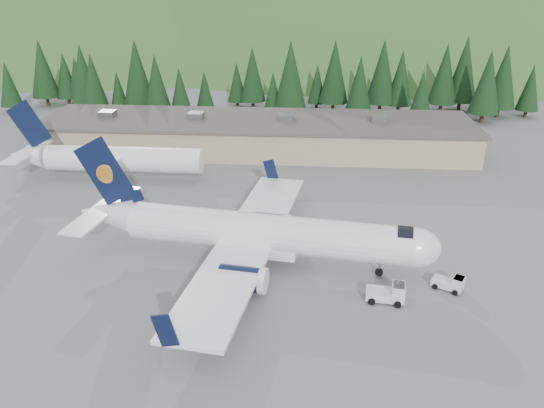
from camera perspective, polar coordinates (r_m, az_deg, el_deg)
The scene contains 9 objects.
ground at distance 54.60m, azimuth -0.46°, elevation -6.38°, with size 600.00×600.00×0.00m, color slate.
airliner at distance 53.26m, azimuth -1.62°, elevation -3.17°, with size 37.31×35.14×12.38m.
second_airliner at distance 78.63m, azimuth -17.60°, elevation 4.75°, with size 27.50×11.00×10.05m.
baggage_tug_a at distance 49.50m, azimuth 12.46°, elevation -9.36°, with size 3.60×2.42×1.82m.
baggage_tug_b at distance 52.78m, azimuth 18.67°, elevation -8.08°, with size 3.13×2.67×1.50m.
terminal_building at distance 89.07m, azimuth -1.73°, elevation 7.53°, with size 71.00×17.00×6.10m.
ramp_worker at distance 50.34m, azimuth 13.27°, elevation -8.83°, with size 0.59×0.39×1.63m, color yellow.
tree_line at distance 111.17m, azimuth 0.95°, elevation 13.48°, with size 111.56×19.51×14.41m.
hills at distance 281.67m, azimuth 13.95°, elevation -0.12°, with size 614.00×330.00×300.00m.
Camera 1 is at (3.89, -47.12, 27.31)m, focal length 35.00 mm.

